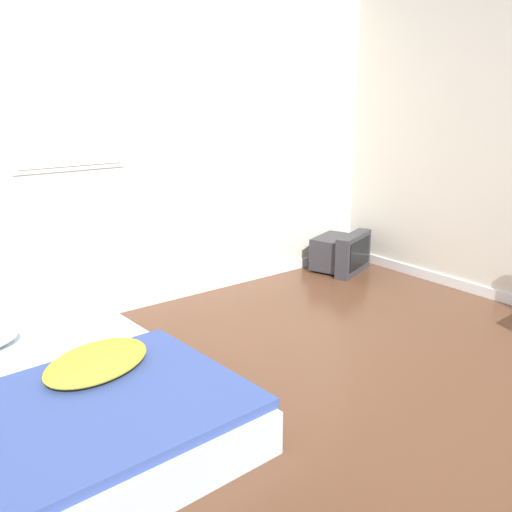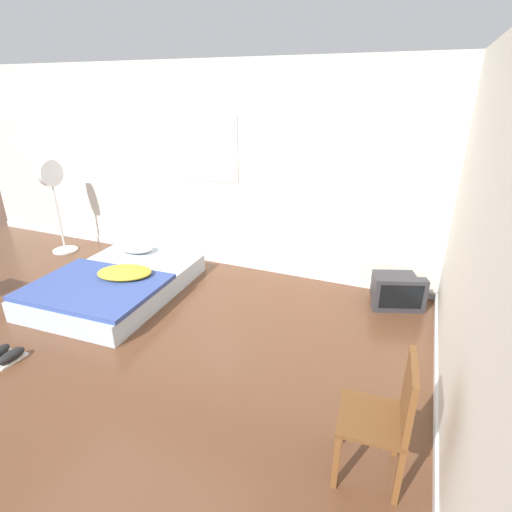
% 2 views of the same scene
% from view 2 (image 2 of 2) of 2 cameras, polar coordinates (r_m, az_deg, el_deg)
% --- Properties ---
extents(ground_plane, '(20.00, 20.00, 0.00)m').
position_cam_2_polar(ground_plane, '(4.02, -23.69, -13.69)').
color(ground_plane, brown).
extents(wall_back, '(8.28, 0.08, 2.60)m').
position_cam_2_polar(wall_back, '(5.36, -6.62, 12.14)').
color(wall_back, silver).
rests_on(wall_back, ground_plane).
extents(wall_right, '(0.08, 7.35, 2.60)m').
position_cam_2_polar(wall_right, '(2.35, 30.06, -4.98)').
color(wall_right, silver).
rests_on(wall_right, ground_plane).
extents(mattress_bed, '(1.47, 1.95, 0.37)m').
position_cam_2_polar(mattress_bed, '(5.02, -19.38, -3.61)').
color(mattress_bed, silver).
rests_on(mattress_bed, ground_plane).
extents(crt_tv, '(0.62, 0.57, 0.38)m').
position_cam_2_polar(crt_tv, '(4.74, 19.38, -4.65)').
color(crt_tv, '#333338').
rests_on(crt_tv, ground_plane).
extents(wooden_chair, '(0.43, 0.43, 0.86)m').
position_cam_2_polar(wooden_chair, '(2.64, 18.52, -20.47)').
color(wooden_chair, brown).
rests_on(wooden_chair, ground_plane).
extents(sneaker_pair, '(0.29, 0.29, 0.10)m').
position_cam_2_polar(sneaker_pair, '(4.33, -32.28, -11.90)').
color(sneaker_pair, silver).
rests_on(sneaker_pair, ground_plane).
extents(standing_fan, '(0.35, 0.37, 1.36)m').
position_cam_2_polar(standing_fan, '(6.44, -26.94, 8.31)').
color(standing_fan, silver).
rests_on(standing_fan, ground_plane).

